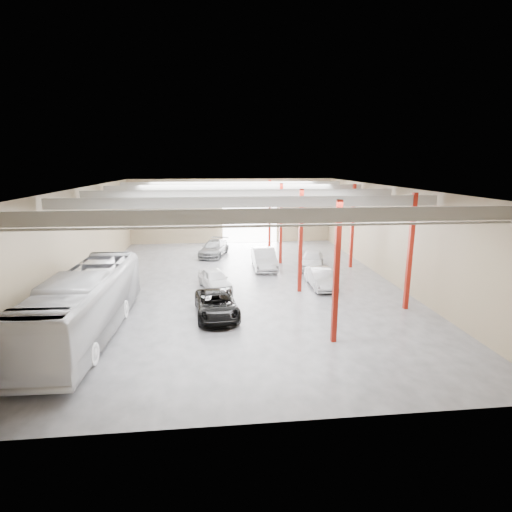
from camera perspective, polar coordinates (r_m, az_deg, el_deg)
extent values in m
cube|color=#48474C|center=(29.19, -1.97, -4.08)|extent=(22.00, 32.00, 0.01)
cube|color=#AEAFAA|center=(27.94, -2.08, 9.78)|extent=(22.00, 32.00, 0.12)
cube|color=#7F6E4F|center=(44.16, -3.52, 6.42)|extent=(22.00, 0.12, 7.00)
cube|color=#7F6E4F|center=(13.03, 3.11, -10.03)|extent=(22.00, 0.12, 7.00)
cube|color=#7F6E4F|center=(29.70, -23.72, 2.07)|extent=(0.12, 32.00, 7.00)
cube|color=#7F6E4F|center=(31.12, 18.65, 2.94)|extent=(0.12, 32.00, 7.00)
cube|color=white|center=(44.28, -0.90, 5.16)|extent=(6.00, 0.20, 5.00)
cube|color=maroon|center=(19.42, 11.42, -2.44)|extent=(0.25, 0.25, 7.00)
cube|color=maroon|center=(26.95, 6.38, 2.07)|extent=(0.25, 0.25, 7.00)
cube|color=maroon|center=(34.69, 3.56, 4.59)|extent=(0.25, 0.25, 7.00)
cube|color=maroon|center=(41.54, 1.95, 6.02)|extent=(0.25, 0.25, 7.00)
cube|color=maroon|center=(25.17, 21.15, 0.48)|extent=(0.25, 0.25, 7.00)
cube|color=maroon|center=(34.21, 13.60, 4.13)|extent=(0.25, 0.25, 7.00)
cube|color=#A6A6A1|center=(16.08, 0.98, 5.72)|extent=(21.60, 0.15, 0.60)
cube|color=#A6A6A1|center=(16.13, 0.97, 4.31)|extent=(21.60, 0.10, 0.10)
cube|color=#A6A6A1|center=(22.01, -0.95, 7.71)|extent=(21.60, 0.15, 0.60)
cube|color=#A6A6A1|center=(22.05, -0.95, 6.68)|extent=(21.60, 0.10, 0.10)
cube|color=#A6A6A1|center=(27.97, -2.07, 8.85)|extent=(21.60, 0.15, 0.60)
cube|color=#A6A6A1|center=(28.00, -2.06, 8.04)|extent=(21.60, 0.10, 0.10)
cube|color=#A6A6A1|center=(33.94, -2.80, 9.59)|extent=(21.60, 0.15, 0.60)
cube|color=#A6A6A1|center=(33.97, -2.79, 8.92)|extent=(21.60, 0.10, 0.10)
cube|color=#A6A6A1|center=(39.92, -3.31, 10.11)|extent=(21.60, 0.15, 0.60)
cube|color=#A6A6A1|center=(39.95, -3.30, 9.54)|extent=(21.60, 0.10, 0.10)
imported|color=silver|center=(21.99, -23.18, -6.37)|extent=(3.23, 12.18, 3.37)
imported|color=black|center=(23.21, -5.67, -6.91)|extent=(2.75, 5.20, 1.39)
imported|color=silver|center=(28.16, -5.93, -3.30)|extent=(2.74, 4.41, 1.40)
imported|color=#ABABB0|center=(33.40, 1.15, -0.37)|extent=(1.78, 5.10, 1.68)
imported|color=slate|center=(38.24, -6.01, 1.12)|extent=(3.33, 5.38, 1.45)
imported|color=#A9AAAE|center=(28.73, 9.23, -3.08)|extent=(1.47, 4.22, 1.39)
imported|color=silver|center=(33.74, 8.05, -0.48)|extent=(3.06, 4.85, 1.54)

